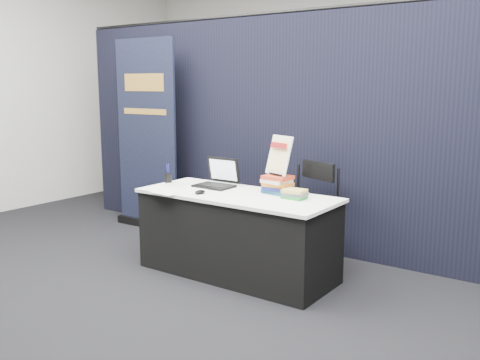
% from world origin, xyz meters
% --- Properties ---
extents(floor, '(8.00, 8.00, 0.00)m').
position_xyz_m(floor, '(0.00, 0.00, 0.00)').
color(floor, black).
rests_on(floor, ground).
extents(wall_back, '(8.00, 0.02, 3.50)m').
position_xyz_m(wall_back, '(0.00, 4.00, 1.75)').
color(wall_back, beige).
rests_on(wall_back, floor).
extents(drape_partition, '(6.00, 0.08, 2.40)m').
position_xyz_m(drape_partition, '(0.00, 1.60, 1.20)').
color(drape_partition, black).
rests_on(drape_partition, floor).
extents(display_table, '(1.80, 0.75, 0.75)m').
position_xyz_m(display_table, '(0.00, 0.55, 0.38)').
color(display_table, black).
rests_on(display_table, floor).
extents(laptop, '(0.36, 0.28, 0.27)m').
position_xyz_m(laptop, '(-0.35, 0.71, 0.81)').
color(laptop, black).
rests_on(laptop, display_table).
extents(mouse, '(0.08, 0.12, 0.03)m').
position_xyz_m(mouse, '(-0.25, 0.34, 0.77)').
color(mouse, black).
rests_on(mouse, display_table).
extents(brochure_left, '(0.32, 0.24, 0.00)m').
position_xyz_m(brochure_left, '(-0.68, 0.55, 0.75)').
color(brochure_left, silver).
rests_on(brochure_left, display_table).
extents(brochure_mid, '(0.28, 0.21, 0.00)m').
position_xyz_m(brochure_mid, '(-0.54, 0.22, 0.75)').
color(brochure_mid, white).
rests_on(brochure_mid, display_table).
extents(brochure_right, '(0.36, 0.30, 0.00)m').
position_xyz_m(brochure_right, '(-0.47, 0.57, 0.75)').
color(brochure_right, white).
rests_on(brochure_right, display_table).
extents(pen_cup, '(0.08, 0.08, 0.09)m').
position_xyz_m(pen_cup, '(-0.86, 0.59, 0.80)').
color(pen_cup, black).
rests_on(pen_cup, display_table).
extents(book_stack_tall, '(0.25, 0.20, 0.16)m').
position_xyz_m(book_stack_tall, '(0.29, 0.75, 0.83)').
color(book_stack_tall, navy).
rests_on(book_stack_tall, display_table).
extents(book_stack_short, '(0.18, 0.14, 0.08)m').
position_xyz_m(book_stack_short, '(0.52, 0.65, 0.79)').
color(book_stack_short, '#228230').
rests_on(book_stack_short, display_table).
extents(info_sign, '(0.28, 0.18, 0.36)m').
position_xyz_m(info_sign, '(0.29, 0.78, 1.08)').
color(info_sign, black).
rests_on(info_sign, book_stack_tall).
extents(pullup_banner, '(0.94, 0.12, 2.22)m').
position_xyz_m(pullup_banner, '(-1.82, 1.25, 0.99)').
color(pullup_banner, black).
rests_on(pullup_banner, floor).
extents(stacking_chair, '(0.57, 0.59, 0.98)m').
position_xyz_m(stacking_chair, '(0.42, 1.11, 0.55)').
color(stacking_chair, black).
rests_on(stacking_chair, floor).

